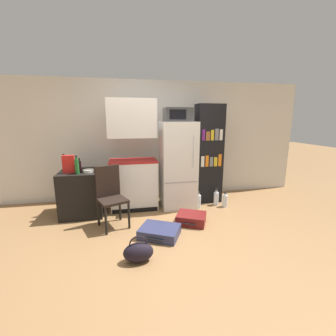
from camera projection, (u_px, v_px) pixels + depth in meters
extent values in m
plane|color=olive|center=(167.00, 240.00, 3.17)|extent=(24.00, 24.00, 0.00)
cube|color=silver|center=(159.00, 140.00, 4.86)|extent=(6.40, 0.10, 2.46)
cube|color=black|center=(83.00, 192.00, 4.02)|extent=(0.70, 0.73, 0.79)
cube|color=white|center=(134.00, 185.00, 4.28)|extent=(0.86, 0.53, 0.90)
cube|color=#B21E1E|center=(133.00, 161.00, 4.18)|extent=(0.88, 0.54, 0.03)
cube|color=white|center=(132.00, 118.00, 4.01)|extent=(0.86, 0.45, 0.68)
cube|color=black|center=(135.00, 210.00, 4.11)|extent=(0.83, 0.01, 0.08)
cube|color=silver|center=(178.00, 165.00, 4.31)|extent=(0.65, 0.63, 1.63)
cube|color=gray|center=(182.00, 182.00, 4.06)|extent=(0.62, 0.01, 0.01)
cylinder|color=silver|center=(194.00, 152.00, 3.97)|extent=(0.02, 0.02, 0.57)
cube|color=#333333|center=(178.00, 115.00, 4.11)|extent=(0.52, 0.35, 0.25)
cube|color=black|center=(178.00, 114.00, 3.93)|extent=(0.30, 0.01, 0.17)
cube|color=black|center=(208.00, 154.00, 4.54)|extent=(0.53, 0.34, 1.96)
cube|color=silver|center=(203.00, 162.00, 4.36)|extent=(0.06, 0.01, 0.21)
cube|color=orange|center=(207.00, 161.00, 4.37)|extent=(0.06, 0.01, 0.22)
cube|color=slate|center=(211.00, 162.00, 4.39)|extent=(0.07, 0.01, 0.19)
cube|color=gold|center=(216.00, 162.00, 4.41)|extent=(0.07, 0.01, 0.18)
cube|color=orange|center=(220.00, 160.00, 4.42)|extent=(0.06, 0.01, 0.24)
cube|color=#661E75|center=(204.00, 135.00, 4.25)|extent=(0.06, 0.01, 0.21)
cube|color=brown|center=(208.00, 136.00, 4.27)|extent=(0.08, 0.01, 0.17)
cube|color=gold|center=(212.00, 135.00, 4.28)|extent=(0.06, 0.01, 0.20)
cube|color=slate|center=(217.00, 135.00, 4.30)|extent=(0.07, 0.01, 0.22)
cube|color=silver|center=(221.00, 135.00, 4.32)|extent=(0.06, 0.01, 0.21)
cylinder|color=black|center=(80.00, 167.00, 3.80)|extent=(0.06, 0.06, 0.19)
cylinder|color=black|center=(79.00, 160.00, 3.78)|extent=(0.03, 0.03, 0.03)
cylinder|color=black|center=(79.00, 159.00, 3.77)|extent=(0.03, 0.03, 0.02)
cylinder|color=#1E6028|center=(77.00, 167.00, 3.68)|extent=(0.07, 0.07, 0.24)
cylinder|color=#1E6028|center=(76.00, 158.00, 3.65)|extent=(0.03, 0.03, 0.04)
cylinder|color=black|center=(76.00, 156.00, 3.64)|extent=(0.04, 0.04, 0.02)
cylinder|color=#1E47A3|center=(64.00, 164.00, 3.90)|extent=(0.06, 0.06, 0.24)
cylinder|color=#1E47A3|center=(64.00, 156.00, 3.87)|extent=(0.03, 0.03, 0.04)
cylinder|color=black|center=(63.00, 155.00, 3.86)|extent=(0.03, 0.03, 0.02)
cylinder|color=white|center=(66.00, 165.00, 3.98)|extent=(0.07, 0.07, 0.16)
cylinder|color=white|center=(66.00, 160.00, 3.96)|extent=(0.03, 0.03, 0.03)
cylinder|color=black|center=(66.00, 159.00, 3.96)|extent=(0.04, 0.04, 0.02)
cylinder|color=silver|center=(89.00, 171.00, 3.81)|extent=(0.18, 0.18, 0.05)
cube|color=red|center=(69.00, 164.00, 3.74)|extent=(0.19, 0.07, 0.30)
cylinder|color=black|center=(106.00, 221.00, 3.28)|extent=(0.04, 0.04, 0.42)
cylinder|color=black|center=(129.00, 216.00, 3.48)|extent=(0.04, 0.04, 0.42)
cylinder|color=black|center=(98.00, 213.00, 3.57)|extent=(0.04, 0.04, 0.42)
cylinder|color=black|center=(120.00, 208.00, 3.77)|extent=(0.04, 0.04, 0.42)
cube|color=black|center=(113.00, 200.00, 3.47)|extent=(0.52, 0.52, 0.04)
cube|color=black|center=(108.00, 181.00, 3.56)|extent=(0.37, 0.19, 0.50)
cube|color=navy|center=(160.00, 232.00, 3.27)|extent=(0.69, 0.63, 0.14)
cylinder|color=black|center=(154.00, 240.00, 3.05)|extent=(0.23, 0.13, 0.02)
cube|color=maroon|center=(191.00, 218.00, 3.68)|extent=(0.58, 0.54, 0.16)
cylinder|color=black|center=(189.00, 224.00, 3.48)|extent=(0.19, 0.11, 0.02)
ellipsoid|color=black|center=(138.00, 252.00, 2.67)|extent=(0.36, 0.20, 0.24)
torus|color=black|center=(138.00, 244.00, 2.65)|extent=(0.21, 0.02, 0.21)
cylinder|color=silver|center=(225.00, 201.00, 4.37)|extent=(0.10, 0.10, 0.23)
cylinder|color=silver|center=(225.00, 194.00, 4.34)|extent=(0.04, 0.04, 0.04)
cylinder|color=black|center=(225.00, 193.00, 4.33)|extent=(0.05, 0.05, 0.02)
cylinder|color=silver|center=(216.00, 199.00, 4.45)|extent=(0.10, 0.10, 0.26)
cylinder|color=silver|center=(216.00, 191.00, 4.42)|extent=(0.04, 0.04, 0.05)
cylinder|color=black|center=(217.00, 190.00, 4.41)|extent=(0.05, 0.05, 0.03)
cylinder|color=silver|center=(199.00, 202.00, 4.30)|extent=(0.09, 0.09, 0.26)
cylinder|color=silver|center=(199.00, 194.00, 4.27)|extent=(0.04, 0.04, 0.05)
cylinder|color=black|center=(199.00, 192.00, 4.26)|extent=(0.04, 0.04, 0.03)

